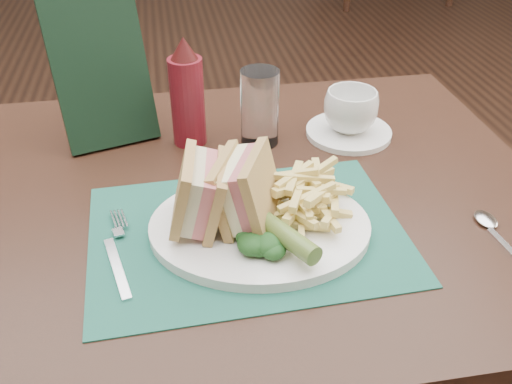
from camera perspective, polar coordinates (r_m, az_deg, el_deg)
floor at (r=1.73m, az=-2.89°, el=-11.15°), size 7.00×7.00×0.00m
table_main at (r=1.12m, az=-0.07°, el=-15.76°), size 0.90×0.75×0.75m
placemat at (r=0.78m, az=-0.86°, el=-4.15°), size 0.43×0.32×0.00m
plate at (r=0.78m, az=0.37°, el=-3.52°), size 0.33×0.28×0.01m
sandwich_half_a at (r=0.74m, az=-7.29°, el=-0.05°), size 0.09×0.11×0.10m
sandwich_half_b at (r=0.75m, az=-2.55°, el=0.50°), size 0.11×0.13×0.11m
kale_garnish at (r=0.72m, az=1.01°, el=-4.98°), size 0.11×0.08×0.03m
pickle_spear at (r=0.72m, az=2.65°, el=-4.16°), size 0.08×0.12×0.03m
fries_pile at (r=0.78m, az=5.09°, el=-0.03°), size 0.18×0.20×0.06m
fork at (r=0.76m, az=-13.68°, el=-5.66°), size 0.07×0.17×0.01m
spoon at (r=0.83m, az=23.43°, el=-4.29°), size 0.05×0.15×0.01m
saucer at (r=1.02m, az=9.24°, el=5.92°), size 0.18×0.18×0.01m
coffee_cup at (r=1.01m, az=9.45°, el=8.01°), size 0.13×0.13×0.07m
drinking_glass at (r=0.96m, az=0.37°, el=8.43°), size 0.07×0.07×0.13m
ketchup_bottle at (r=0.96m, az=-6.93°, el=9.90°), size 0.07×0.07×0.19m
check_presenter at (r=0.99m, az=-15.23°, el=11.55°), size 0.17×0.13×0.24m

